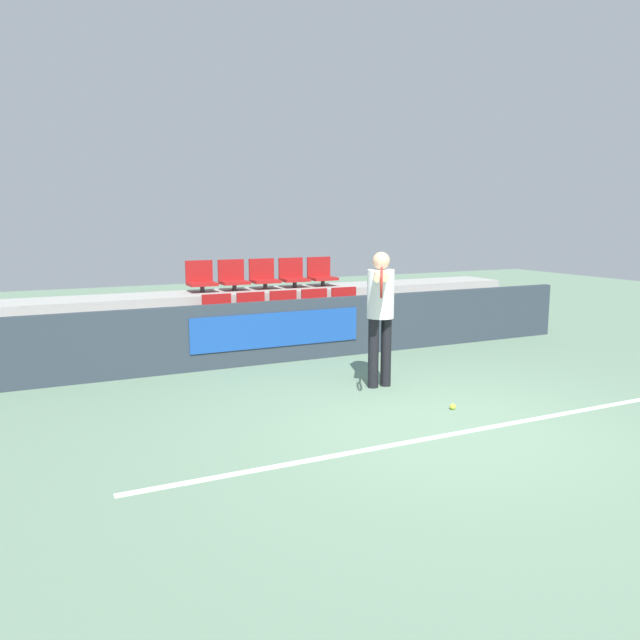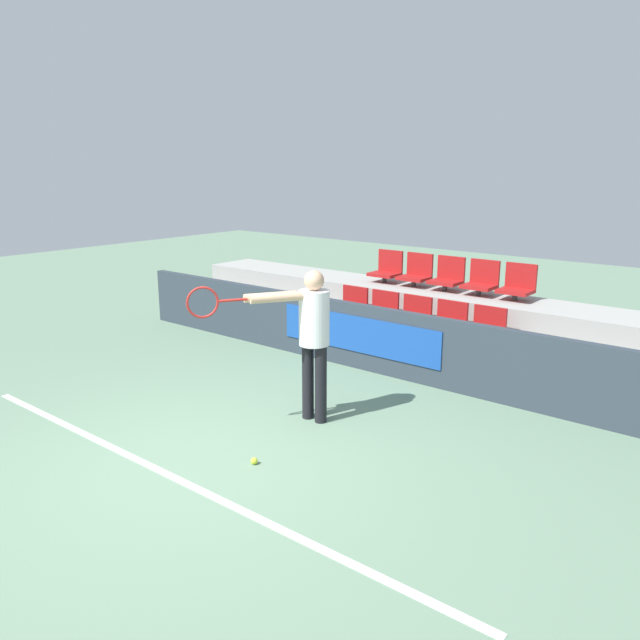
# 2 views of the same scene
# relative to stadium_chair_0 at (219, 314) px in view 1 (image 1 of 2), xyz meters

# --- Properties ---
(ground_plane) EXTENTS (30.00, 30.00, 0.00)m
(ground_plane) POSITION_rel_stadium_chair_0_xyz_m (1.08, -4.01, -0.66)
(ground_plane) COLOR slate
(court_baseline) EXTENTS (6.37, 0.08, 0.01)m
(court_baseline) POSITION_rel_stadium_chair_0_xyz_m (1.08, -4.27, -0.65)
(court_baseline) COLOR white
(court_baseline) RESTS_ON ground
(barrier_wall) EXTENTS (9.61, 0.14, 0.90)m
(barrier_wall) POSITION_rel_stadium_chair_0_xyz_m (1.07, -0.68, -0.21)
(barrier_wall) COLOR #2D3842
(barrier_wall) RESTS_ON ground
(bleacher_tier_front) EXTENTS (9.21, 0.95, 0.45)m
(bleacher_tier_front) POSITION_rel_stadium_chair_0_xyz_m (1.08, -0.12, -0.43)
(bleacher_tier_front) COLOR #9E9E99
(bleacher_tier_front) RESTS_ON ground
(bleacher_tier_middle) EXTENTS (9.21, 0.95, 0.89)m
(bleacher_tier_middle) POSITION_rel_stadium_chair_0_xyz_m (1.08, 0.84, -0.21)
(bleacher_tier_middle) COLOR #9E9E99
(bleacher_tier_middle) RESTS_ON ground
(stadium_chair_0) EXTENTS (0.44, 0.38, 0.50)m
(stadium_chair_0) POSITION_rel_stadium_chair_0_xyz_m (0.00, 0.00, 0.00)
(stadium_chair_0) COLOR #333333
(stadium_chair_0) RESTS_ON bleacher_tier_front
(stadium_chair_1) EXTENTS (0.44, 0.38, 0.50)m
(stadium_chair_1) POSITION_rel_stadium_chair_0_xyz_m (0.54, 0.00, 0.00)
(stadium_chair_1) COLOR #333333
(stadium_chair_1) RESTS_ON bleacher_tier_front
(stadium_chair_2) EXTENTS (0.44, 0.38, 0.50)m
(stadium_chair_2) POSITION_rel_stadium_chair_0_xyz_m (1.08, 0.00, 0.00)
(stadium_chair_2) COLOR #333333
(stadium_chair_2) RESTS_ON bleacher_tier_front
(stadium_chair_3) EXTENTS (0.44, 0.38, 0.50)m
(stadium_chair_3) POSITION_rel_stadium_chair_0_xyz_m (1.62, 0.00, 0.00)
(stadium_chair_3) COLOR #333333
(stadium_chair_3) RESTS_ON bleacher_tier_front
(stadium_chair_4) EXTENTS (0.44, 0.38, 0.50)m
(stadium_chair_4) POSITION_rel_stadium_chair_0_xyz_m (2.16, 0.00, 0.00)
(stadium_chair_4) COLOR #333333
(stadium_chair_4) RESTS_ON bleacher_tier_front
(stadium_chair_5) EXTENTS (0.44, 0.38, 0.50)m
(stadium_chair_5) POSITION_rel_stadium_chair_0_xyz_m (0.00, 0.95, 0.45)
(stadium_chair_5) COLOR #333333
(stadium_chair_5) RESTS_ON bleacher_tier_middle
(stadium_chair_6) EXTENTS (0.44, 0.38, 0.50)m
(stadium_chair_6) POSITION_rel_stadium_chair_0_xyz_m (0.54, 0.95, 0.45)
(stadium_chair_6) COLOR #333333
(stadium_chair_6) RESTS_ON bleacher_tier_middle
(stadium_chair_7) EXTENTS (0.44, 0.38, 0.50)m
(stadium_chair_7) POSITION_rel_stadium_chair_0_xyz_m (1.08, 0.95, 0.45)
(stadium_chair_7) COLOR #333333
(stadium_chair_7) RESTS_ON bleacher_tier_middle
(stadium_chair_8) EXTENTS (0.44, 0.38, 0.50)m
(stadium_chair_8) POSITION_rel_stadium_chair_0_xyz_m (1.62, 0.95, 0.45)
(stadium_chair_8) COLOR #333333
(stadium_chair_8) RESTS_ON bleacher_tier_middle
(stadium_chair_9) EXTENTS (0.44, 0.38, 0.50)m
(stadium_chair_9) POSITION_rel_stadium_chair_0_xyz_m (2.16, 0.95, 0.45)
(stadium_chair_9) COLOR #333333
(stadium_chair_9) RESTS_ON bleacher_tier_middle
(tennis_player) EXTENTS (0.86, 1.31, 1.67)m
(tennis_player) POSITION_rel_stadium_chair_0_xyz_m (1.27, -2.51, 0.38)
(tennis_player) COLOR black
(tennis_player) RESTS_ON ground
(tennis_ball) EXTENTS (0.07, 0.07, 0.07)m
(tennis_ball) POSITION_rel_stadium_chair_0_xyz_m (1.53, -3.63, -0.62)
(tennis_ball) COLOR #CCDB33
(tennis_ball) RESTS_ON ground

